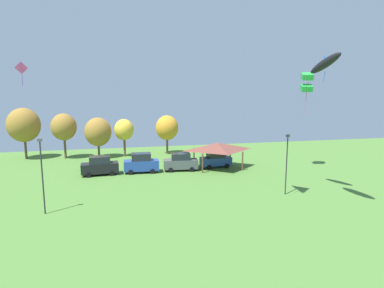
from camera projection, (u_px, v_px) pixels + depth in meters
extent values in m
ellipsoid|color=black|center=(325.00, 64.00, 28.57)|extent=(1.32, 3.99, 2.25)
cube|color=blue|center=(325.00, 61.00, 28.53)|extent=(0.17, 0.46, 1.03)
cylinder|color=blue|center=(324.00, 76.00, 28.75)|extent=(0.07, 0.19, 0.97)
cube|color=green|center=(307.00, 76.00, 39.73)|extent=(1.83, 1.92, 1.15)
cube|color=green|center=(307.00, 88.00, 39.96)|extent=(1.83, 1.92, 1.15)
cylinder|color=#E54C93|center=(306.00, 82.00, 39.07)|extent=(0.02, 0.02, 2.26)
cylinder|color=#E54C93|center=(314.00, 82.00, 39.38)|extent=(0.02, 0.02, 2.26)
cylinder|color=#E54C93|center=(300.00, 82.00, 40.31)|extent=(0.02, 0.02, 2.26)
cylinder|color=#E54C93|center=(308.00, 82.00, 40.62)|extent=(0.02, 0.02, 2.26)
cylinder|color=#E54C93|center=(306.00, 103.00, 40.26)|extent=(0.22, 0.46, 3.01)
cube|color=#E54C93|center=(21.00, 68.00, 34.47)|extent=(1.39, 0.25, 1.38)
cylinder|color=purple|center=(21.00, 68.00, 34.46)|extent=(0.12, 0.30, 1.24)
cylinder|color=purple|center=(22.00, 80.00, 34.69)|extent=(0.12, 0.25, 1.41)
cube|color=black|center=(100.00, 168.00, 38.24)|extent=(4.70, 2.21, 1.24)
cube|color=#1E232D|center=(100.00, 160.00, 38.08)|extent=(2.64, 1.91, 0.87)
cylinder|color=black|center=(112.00, 173.00, 37.88)|extent=(0.65, 0.27, 0.64)
cylinder|color=black|center=(111.00, 170.00, 39.65)|extent=(0.65, 0.27, 0.64)
cylinder|color=black|center=(88.00, 175.00, 37.01)|extent=(0.65, 0.27, 0.64)
cylinder|color=black|center=(89.00, 172.00, 38.78)|extent=(0.65, 0.27, 0.64)
cube|color=#234299|center=(141.00, 165.00, 39.45)|extent=(4.60, 2.08, 1.35)
cube|color=#1E232D|center=(141.00, 157.00, 39.27)|extent=(2.56, 1.82, 0.94)
cylinder|color=black|center=(153.00, 171.00, 38.91)|extent=(0.65, 0.25, 0.64)
cylinder|color=black|center=(152.00, 168.00, 40.70)|extent=(0.65, 0.25, 0.64)
cylinder|color=black|center=(131.00, 172.00, 38.40)|extent=(0.65, 0.25, 0.64)
cylinder|color=black|center=(131.00, 169.00, 40.18)|extent=(0.65, 0.25, 0.64)
cube|color=#4C5156|center=(181.00, 164.00, 40.60)|extent=(4.73, 2.35, 1.21)
cube|color=#1E232D|center=(181.00, 156.00, 40.44)|extent=(2.67, 1.98, 0.85)
cylinder|color=black|center=(192.00, 169.00, 39.96)|extent=(0.66, 0.29, 0.64)
cylinder|color=black|center=(190.00, 166.00, 41.80)|extent=(0.66, 0.29, 0.64)
cylinder|color=black|center=(171.00, 170.00, 39.58)|extent=(0.66, 0.29, 0.64)
cylinder|color=black|center=(170.00, 167.00, 41.42)|extent=(0.66, 0.29, 0.64)
cube|color=#234299|center=(216.00, 161.00, 42.54)|extent=(4.41, 2.09, 1.14)
cube|color=#1E232D|center=(216.00, 154.00, 42.40)|extent=(2.47, 1.83, 0.80)
cylinder|color=black|center=(227.00, 166.00, 42.16)|extent=(0.65, 0.26, 0.64)
cylinder|color=black|center=(222.00, 163.00, 43.89)|extent=(0.65, 0.26, 0.64)
cylinder|color=black|center=(209.00, 167.00, 41.37)|extent=(0.65, 0.26, 0.64)
cylinder|color=black|center=(205.00, 164.00, 43.10)|extent=(0.65, 0.26, 0.64)
cylinder|color=brown|center=(203.00, 163.00, 39.19)|extent=(0.20, 0.20, 2.60)
cylinder|color=brown|center=(243.00, 161.00, 40.53)|extent=(0.20, 0.20, 2.60)
cylinder|color=brown|center=(194.00, 157.00, 43.62)|extent=(0.20, 0.20, 2.60)
cylinder|color=brown|center=(230.00, 155.00, 44.95)|extent=(0.20, 0.20, 2.60)
pyramid|color=brown|center=(217.00, 146.00, 41.80)|extent=(7.29, 5.96, 1.00)
cylinder|color=#2D2D33|center=(286.00, 166.00, 30.17)|extent=(0.12, 0.12, 5.93)
cube|color=#4C4C51|center=(288.00, 136.00, 29.71)|extent=(0.36, 0.20, 0.24)
cylinder|color=#2D2D33|center=(43.00, 178.00, 24.99)|extent=(0.12, 0.12, 6.22)
cube|color=#4C4C51|center=(40.00, 140.00, 24.51)|extent=(0.36, 0.20, 0.24)
cylinder|color=brown|center=(26.00, 148.00, 48.40)|extent=(0.36, 0.36, 3.63)
ellipsoid|color=olive|center=(24.00, 125.00, 47.84)|extent=(4.98, 4.98, 5.48)
cylinder|color=brown|center=(65.00, 147.00, 48.76)|extent=(0.36, 0.36, 3.68)
ellipsoid|color=olive|center=(64.00, 127.00, 48.26)|extent=(3.96, 3.96, 4.36)
cylinder|color=brown|center=(99.00, 150.00, 49.32)|extent=(0.36, 0.36, 2.70)
ellipsoid|color=olive|center=(98.00, 132.00, 48.88)|extent=(4.28, 4.28, 4.71)
cylinder|color=brown|center=(125.00, 147.00, 50.49)|extent=(0.36, 0.36, 3.32)
ellipsoid|color=gold|center=(124.00, 130.00, 50.05)|extent=(3.23, 3.23, 3.55)
cylinder|color=brown|center=(167.00, 145.00, 52.81)|extent=(0.36, 0.36, 3.15)
ellipsoid|color=gold|center=(167.00, 128.00, 52.35)|extent=(3.94, 3.94, 4.33)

